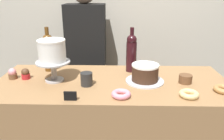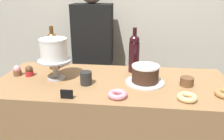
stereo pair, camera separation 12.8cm
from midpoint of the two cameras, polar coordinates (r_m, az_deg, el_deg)
The scene contains 15 objects.
back_wall at distance 2.30m, azimuth 4.35°, elevation 14.13°, with size 6.00×0.05×2.60m.
cake_stand_pedestal at distance 1.55m, azimuth -11.82°, elevation 1.02°, with size 0.22×0.22×0.14m.
white_layer_cake at distance 1.52m, azimuth -12.12°, elevation 5.13°, with size 0.18×0.18×0.14m.
silver_serving_platter at distance 1.50m, azimuth 10.68°, elevation -3.08°, with size 0.25×0.25×0.01m.
chocolate_round_cake at distance 1.48m, azimuth 10.83°, elevation -0.93°, with size 0.18×0.18×0.11m.
wine_bottle_dark_red at distance 1.65m, azimuth 7.80°, elevation 4.29°, with size 0.08×0.08×0.33m.
wine_bottle_amber at distance 1.75m, azimuth -12.61°, elevation 4.87°, with size 0.08×0.08×0.33m.
cupcake_chocolate at distance 1.67m, azimuth -18.08°, elevation -0.30°, with size 0.06×0.06×0.07m.
cupcake_strawberry at distance 1.71m, azimuth -20.82°, elevation -0.20°, with size 0.06×0.06×0.07m.
donut_pink at distance 1.29m, azimuth 4.23°, elevation -6.21°, with size 0.11×0.11×0.03m.
donut_glazed at distance 1.35m, azimuth 21.03°, elevation -6.48°, with size 0.11×0.11×0.03m.
cookie_stack at distance 1.53m, azimuth 20.61°, elevation -2.78°, with size 0.08×0.08×0.05m.
price_sign_chalkboard at distance 1.28m, azimuth -8.55°, elevation -6.10°, with size 0.07×0.01×0.05m.
coffee_cup_ceramic at distance 1.45m, azimuth -4.06°, elevation -2.11°, with size 0.08×0.08×0.08m.
barista_figure at distance 2.20m, azimuth -2.99°, elevation 1.62°, with size 0.36×0.22×1.60m.
Camera 2 is at (0.16, -1.38, 1.53)m, focal length 36.32 mm.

